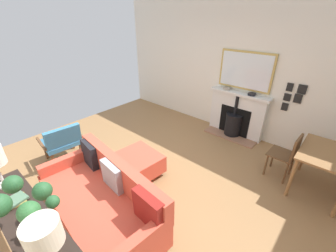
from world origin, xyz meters
name	(u,v)px	position (x,y,z in m)	size (l,w,h in m)	color
ground_plane	(143,182)	(0.00, 0.00, 0.00)	(5.45, 6.06, 0.01)	olive
wall_left	(230,69)	(-2.72, 0.00, 1.42)	(0.12, 6.06, 2.84)	silver
fireplace	(236,117)	(-2.53, 0.40, 0.44)	(0.50, 1.32, 1.01)	#93664C
mirror_over_mantel	(245,71)	(-2.64, 0.40, 1.47)	(0.04, 1.14, 0.79)	tan
mantel_bowl_near	(227,88)	(-2.54, 0.08, 1.04)	(0.16, 0.16, 0.05)	#9E9384
mantel_bowl_far	(252,94)	(-2.54, 0.65, 1.04)	(0.16, 0.16, 0.04)	black
sofa	(102,200)	(0.84, 0.16, 0.36)	(1.06, 2.00, 0.84)	#B2B2B7
ottoman	(139,163)	(-0.11, -0.20, 0.24)	(0.70, 0.78, 0.40)	#B2B2B7
armchair_accent	(62,140)	(0.56, -1.55, 0.45)	(0.73, 0.65, 0.78)	brown
console_table	(28,223)	(1.63, 0.15, 0.67)	(0.39, 1.79, 0.76)	black
table_lamp_far_end	(43,235)	(1.63, 0.82, 1.12)	(0.26, 0.26, 0.48)	beige
potted_plant	(27,205)	(1.61, 0.41, 1.10)	(0.50, 0.56, 0.59)	#99704C
book_stack	(15,201)	(1.64, -0.14, 0.78)	(0.24, 0.22, 0.04)	olive
dining_table	(326,159)	(-1.68, 2.20, 0.62)	(0.93, 0.70, 0.73)	olive
dining_chair_near_fireplace	(288,153)	(-1.68, 1.71, 0.49)	(0.42, 0.42, 0.83)	brown
photo_gallery_row	(293,96)	(-2.65, 1.38, 1.15)	(0.02, 0.34, 0.56)	black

